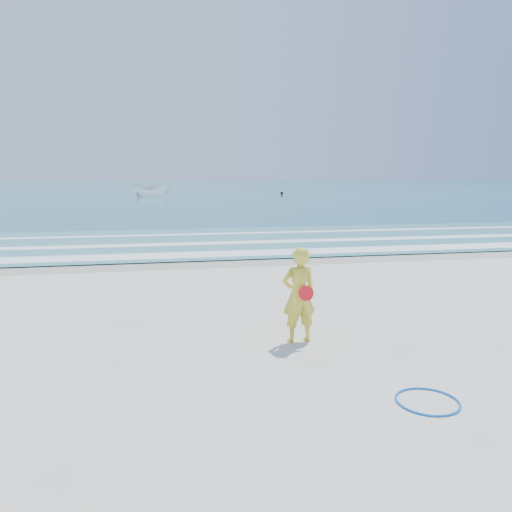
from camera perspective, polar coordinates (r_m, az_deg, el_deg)
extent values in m
plane|color=silver|center=(8.71, 4.45, -10.83)|extent=(400.00, 400.00, 0.00)
cube|color=#B2A893|center=(17.27, -3.50, -0.60)|extent=(400.00, 2.40, 0.00)
cube|color=#19727F|center=(112.93, -9.98, 7.81)|extent=(400.00, 190.00, 0.04)
cube|color=#59B7AD|center=(22.18, -5.20, 1.73)|extent=(400.00, 10.00, 0.01)
cube|color=white|center=(18.54, -4.03, 0.25)|extent=(400.00, 1.40, 0.01)
cube|color=white|center=(21.39, -4.98, 1.47)|extent=(400.00, 0.90, 0.01)
cube|color=white|center=(24.64, -5.80, 2.52)|extent=(400.00, 0.60, 0.01)
torus|color=blue|center=(7.28, 19.00, -15.42)|extent=(1.09, 1.09, 0.03)
imported|color=white|center=(64.55, -11.76, 7.40)|extent=(4.58, 2.04, 1.72)
sphere|color=black|center=(70.69, 2.97, 7.22)|extent=(0.42, 0.42, 0.42)
imported|color=yellow|center=(8.96, 4.92, -4.47)|extent=(0.68, 0.49, 1.73)
cylinder|color=#FF161D|center=(8.79, 5.75, -4.25)|extent=(0.27, 0.08, 0.27)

